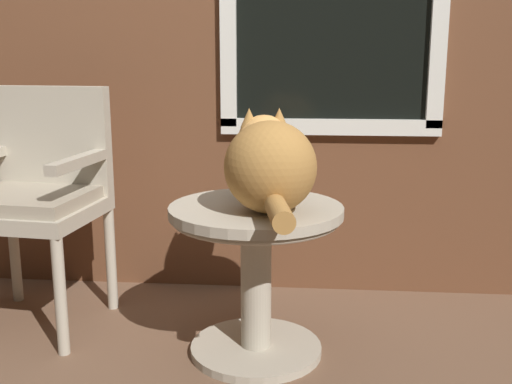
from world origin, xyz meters
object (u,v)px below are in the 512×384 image
object	(u,v)px
wicker_side_table	(256,254)
wicker_chair	(37,188)
cat	(269,162)
pewter_vase_with_ivy	(255,173)

from	to	relation	value
wicker_side_table	wicker_chair	size ratio (longest dim) A/B	0.65
cat	pewter_vase_with_ivy	xyz separation A→B (m)	(-0.07, 0.22, -0.08)
wicker_chair	pewter_vase_with_ivy	bearing A→B (deg)	-3.95
wicker_side_table	pewter_vase_with_ivy	xyz separation A→B (m)	(-0.02, 0.17, 0.26)
cat	pewter_vase_with_ivy	distance (m)	0.24
pewter_vase_with_ivy	wicker_side_table	bearing A→B (deg)	-83.62
wicker_side_table	cat	distance (m)	0.35
wicker_side_table	pewter_vase_with_ivy	size ratio (longest dim) A/B	2.44
wicker_side_table	wicker_chair	xyz separation A→B (m)	(-0.90, 0.23, 0.17)
wicker_chair	pewter_vase_with_ivy	world-z (taller)	wicker_chair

